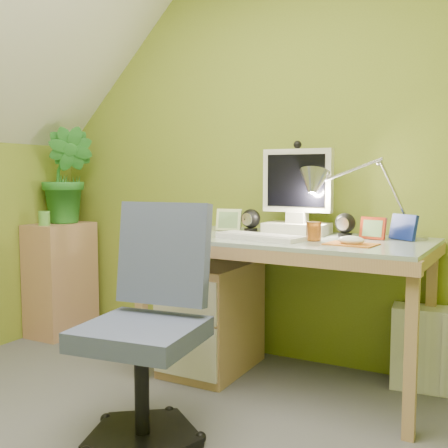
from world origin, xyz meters
The scene contains 19 objects.
wall_back centered at (0.00, 1.60, 1.20)m, with size 3.20×0.01×2.40m, color olive.
desk centered at (0.23, 1.23, 0.39)m, with size 1.44×0.72×0.77m, color tan, non-canonical shape.
monitor centered at (0.23, 1.41, 1.01)m, with size 0.35×0.20×0.48m, color silver, non-canonical shape.
speaker_left centered at (-0.04, 1.39, 0.84)m, with size 0.11×0.11×0.13m, color black, non-canonical shape.
speaker_right centered at (0.50, 1.39, 0.84)m, with size 0.10×0.10×0.13m, color black, non-canonical shape.
keyboard centered at (0.15, 1.09, 0.79)m, with size 0.46×0.15×0.02m, color white.
mousepad centered at (0.61, 1.09, 0.78)m, with size 0.22×0.16×0.01m, color #C0661E.
mouse centered at (0.61, 1.09, 0.79)m, with size 0.12×0.08×0.04m, color white.
amber_tumbler centered at (0.41, 1.15, 0.82)m, with size 0.07×0.07×0.09m, color #8E4B14.
candle_cluster centered at (-0.37, 1.24, 0.83)m, with size 0.16×0.14×0.12m, color red, non-canonical shape.
photo_frame_red centered at (0.65, 1.35, 0.83)m, with size 0.13×0.02×0.11m, color #AD2D12.
photo_frame_blue centered at (0.79, 1.39, 0.84)m, with size 0.15×0.02×0.13m, color navy.
photo_frame_green centered at (-0.17, 1.37, 0.84)m, with size 0.15×0.02×0.13m, color #C3DB96.
desk_lamp centered at (0.68, 1.41, 1.06)m, with size 0.54×0.23×0.58m, color silver, non-canonical shape.
side_ledge centered at (-1.45, 1.32, 0.38)m, with size 0.28×0.44×0.77m, color tan.
potted_plant centered at (-1.41, 1.37, 1.09)m, with size 0.36×0.29×0.65m, color #287A29.
green_cup centered at (-1.43, 1.17, 0.81)m, with size 0.07×0.07×0.09m, color #5CA344.
task_chair centered at (-0.04, 0.37, 0.47)m, with size 0.52×0.52×0.93m, color #424B6D, non-canonical shape.
radiator centered at (0.95, 1.50, 0.21)m, with size 0.42×0.17×0.42m, color silver.
Camera 1 is at (1.22, -1.28, 1.09)m, focal length 42.00 mm.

